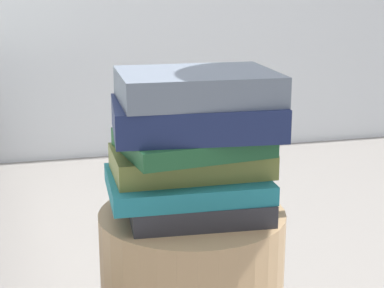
{
  "coord_description": "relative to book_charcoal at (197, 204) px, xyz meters",
  "views": [
    {
      "loc": [
        -0.25,
        -0.98,
        0.85
      ],
      "look_at": [
        0.0,
        0.0,
        0.58
      ],
      "focal_mm": 58.3,
      "sensor_mm": 36.0,
      "label": 1
    }
  ],
  "objects": [
    {
      "name": "book_charcoal",
      "position": [
        0.0,
        0.0,
        0.0
      ],
      "size": [
        0.25,
        0.19,
        0.04
      ],
      "primitive_type": "cube",
      "rotation": [
        0.0,
        0.0,
        -0.07
      ],
      "color": "#28282D",
      "rests_on": "side_table"
    },
    {
      "name": "book_teal",
      "position": [
        -0.02,
        0.01,
        0.03
      ],
      "size": [
        0.27,
        0.21,
        0.03
      ],
      "primitive_type": "cube",
      "rotation": [
        0.0,
        0.0,
        -0.05
      ],
      "color": "#1E727F",
      "rests_on": "book_charcoal"
    },
    {
      "name": "book_olive",
      "position": [
        -0.0,
        0.02,
        0.07
      ],
      "size": [
        0.27,
        0.16,
        0.04
      ],
      "primitive_type": "cube",
      "rotation": [
        0.0,
        0.0,
        -0.02
      ],
      "color": "olive",
      "rests_on": "book_teal"
    },
    {
      "name": "book_forest",
      "position": [
        -0.01,
        0.02,
        0.11
      ],
      "size": [
        0.25,
        0.21,
        0.03
      ],
      "primitive_type": "cube",
      "rotation": [
        0.0,
        0.0,
        0.13
      ],
      "color": "#1E512D",
      "rests_on": "book_olive"
    },
    {
      "name": "book_navy",
      "position": [
        -0.0,
        0.01,
        0.15
      ],
      "size": [
        0.29,
        0.22,
        0.05
      ],
      "primitive_type": "cube",
      "rotation": [
        0.0,
        0.0,
        -0.1
      ],
      "color": "#19234C",
      "rests_on": "book_forest"
    },
    {
      "name": "book_slate",
      "position": [
        0.0,
        0.02,
        0.2
      ],
      "size": [
        0.26,
        0.21,
        0.05
      ],
      "primitive_type": "cube",
      "rotation": [
        0.0,
        0.0,
        -0.04
      ],
      "color": "slate",
      "rests_on": "book_navy"
    }
  ]
}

